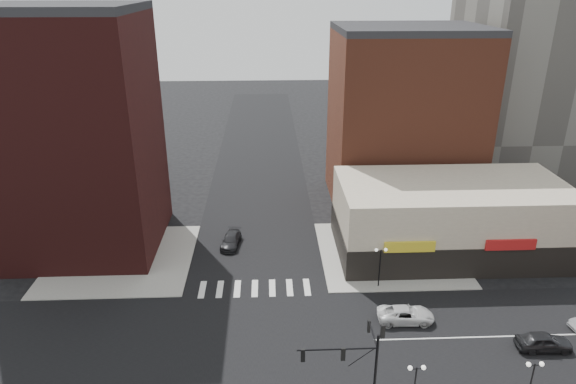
{
  "coord_description": "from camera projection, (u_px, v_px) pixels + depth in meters",
  "views": [
    {
      "loc": [
        1.32,
        -34.48,
        27.89
      ],
      "look_at": [
        3.06,
        6.16,
        11.0
      ],
      "focal_mm": 32.0,
      "sensor_mm": 36.0,
      "label": 1
    }
  ],
  "objects": [
    {
      "name": "white_suv",
      "position": [
        406.0,
        314.0,
        45.01
      ],
      "size": [
        5.01,
        2.44,
        1.37
      ],
      "primitive_type": "imported",
      "rotation": [
        0.0,
        0.0,
        1.54
      ],
      "color": "silver",
      "rests_on": "ground"
    },
    {
      "name": "ground",
      "position": [
        254.0,
        344.0,
        42.46
      ],
      "size": [
        240.0,
        240.0,
        0.0
      ],
      "primitive_type": "plane",
      "color": "black",
      "rests_on": "ground"
    },
    {
      "name": "building_ne_row",
      "position": [
        449.0,
        223.0,
        55.86
      ],
      "size": [
        24.2,
        12.2,
        8.0
      ],
      "color": "beige",
      "rests_on": "ground"
    },
    {
      "name": "sidewalk_nw",
      "position": [
        122.0,
        259.0,
        55.24
      ],
      "size": [
        15.0,
        15.0,
        0.12
      ],
      "primitive_type": "cube",
      "color": "gray",
      "rests_on": "ground"
    },
    {
      "name": "dark_sedan_east",
      "position": [
        544.0,
        342.0,
        41.55
      ],
      "size": [
        4.46,
        1.91,
        1.5
      ],
      "primitive_type": "imported",
      "rotation": [
        0.0,
        0.0,
        1.54
      ],
      "color": "black",
      "rests_on": "ground"
    },
    {
      "name": "street_lamp_ne",
      "position": [
        380.0,
        257.0,
        49.05
      ],
      "size": [
        1.22,
        0.32,
        4.16
      ],
      "color": "black",
      "rests_on": "sidewalk_ne"
    },
    {
      "name": "building_nw_low",
      "position": [
        24.0,
        152.0,
        70.27
      ],
      "size": [
        20.0,
        18.0,
        12.0
      ],
      "primitive_type": "cube",
      "color": "#3B1413",
      "rests_on": "ground"
    },
    {
      "name": "road_ns",
      "position": [
        254.0,
        343.0,
        42.46
      ],
      "size": [
        14.0,
        200.0,
        0.02
      ],
      "primitive_type": "cube",
      "color": "black",
      "rests_on": "ground"
    },
    {
      "name": "street_lamp_se_b",
      "position": [
        533.0,
        374.0,
        34.57
      ],
      "size": [
        1.22,
        0.32,
        4.16
      ],
      "color": "black",
      "rests_on": "sidewalk_se"
    },
    {
      "name": "sidewalk_ne",
      "position": [
        389.0,
        253.0,
        56.39
      ],
      "size": [
        15.0,
        15.0,
        0.12
      ],
      "primitive_type": "cube",
      "color": "gray",
      "rests_on": "ground"
    },
    {
      "name": "road_ew",
      "position": [
        254.0,
        343.0,
        42.46
      ],
      "size": [
        200.0,
        14.0,
        0.02
      ],
      "primitive_type": "cube",
      "color": "black",
      "rests_on": "ground"
    },
    {
      "name": "traffic_signal",
      "position": [
        361.0,
        358.0,
        33.62
      ],
      "size": [
        5.59,
        3.09,
        7.77
      ],
      "color": "black",
      "rests_on": "ground"
    },
    {
      "name": "building_ne_midrise",
      "position": [
        403.0,
        121.0,
        66.21
      ],
      "size": [
        18.0,
        15.0,
        22.0
      ],
      "primitive_type": "cube",
      "color": "brown",
      "rests_on": "ground"
    },
    {
      "name": "street_lamp_se_a",
      "position": [
        416.0,
        378.0,
        34.25
      ],
      "size": [
        1.22,
        0.32,
        4.16
      ],
      "color": "black",
      "rests_on": "sidewalk_se"
    },
    {
      "name": "building_nw",
      "position": [
        74.0,
        137.0,
        53.98
      ],
      "size": [
        16.0,
        15.0,
        25.0
      ],
      "primitive_type": "cube",
      "color": "#3B1413",
      "rests_on": "ground"
    },
    {
      "name": "dark_sedan_north",
      "position": [
        231.0,
        240.0,
        57.87
      ],
      "size": [
        2.46,
        4.77,
        1.32
      ],
      "primitive_type": "imported",
      "rotation": [
        0.0,
        0.0,
        -0.14
      ],
      "color": "black",
      "rests_on": "ground"
    }
  ]
}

